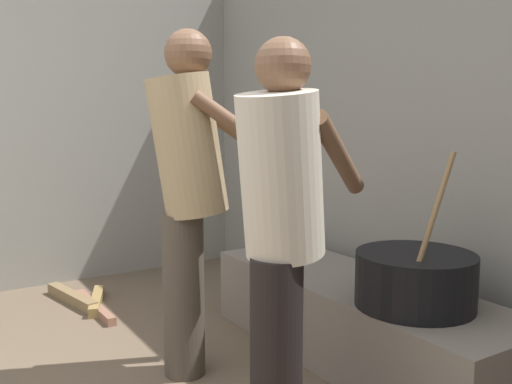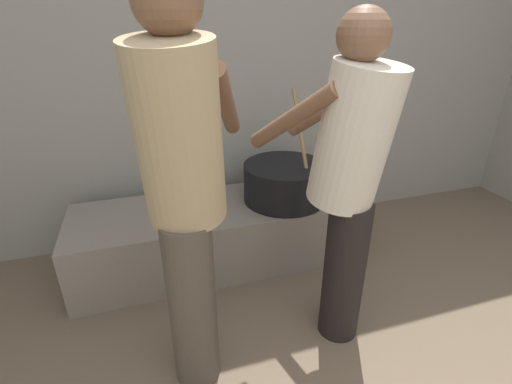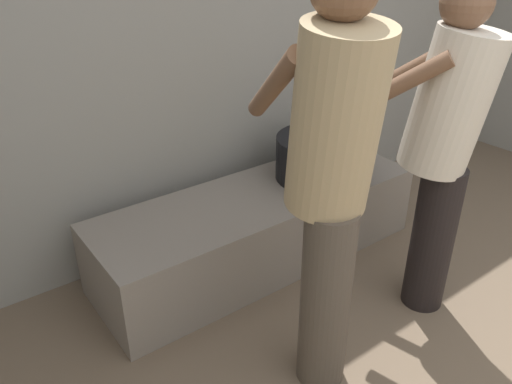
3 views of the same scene
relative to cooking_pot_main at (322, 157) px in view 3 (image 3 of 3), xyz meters
The scene contains 5 objects.
block_enclosure_rear 0.89m from the cooking_pot_main, 107.61° to the left, with size 5.25×0.20×2.42m, color gray.
hearth_ledge 0.54m from the cooking_pot_main, behind, with size 1.86×0.60×0.41m, color slate.
cooking_pot_main is the anchor object (origin of this frame).
cook_in_cream_shirt 0.81m from the cooking_pot_main, 89.96° to the right, with size 0.59×0.72×1.54m.
cook_in_tan_shirt 1.13m from the cooking_pot_main, 133.04° to the right, with size 0.54×0.75×1.66m.
Camera 3 is at (-1.69, 0.20, 1.69)m, focal length 35.26 mm.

